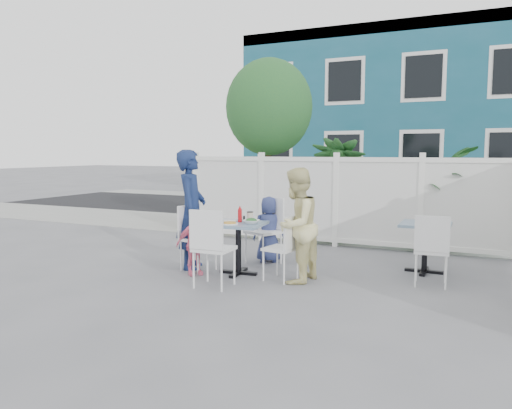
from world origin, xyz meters
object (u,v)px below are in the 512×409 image
at_px(main_table, 238,234).
at_px(utility_cabinet, 232,195).
at_px(man, 191,209).
at_px(chair_near, 211,243).
at_px(boy, 269,229).
at_px(woman, 296,225).
at_px(toddler, 194,244).
at_px(chair_back, 268,225).
at_px(spare_table, 425,234).
at_px(chair_left, 194,232).
at_px(chair_right, 286,243).

bearing_deg(main_table, utility_cabinet, 118.75).
distance_m(main_table, man, 0.86).
distance_m(utility_cabinet, chair_near, 5.42).
distance_m(chair_near, boy, 1.68).
xyz_separation_m(utility_cabinet, boy, (2.34, -3.24, -0.18)).
xyz_separation_m(woman, toddler, (-1.41, -0.25, -0.32)).
height_order(chair_back, woman, woman).
height_order(spare_table, man, man).
height_order(chair_left, man, man).
xyz_separation_m(utility_cabinet, chair_left, (1.56, -4.15, -0.15)).
xyz_separation_m(utility_cabinet, main_table, (2.26, -4.13, -0.13)).
height_order(main_table, spare_table, main_table).
distance_m(chair_back, man, 1.20).
bearing_deg(chair_back, toddler, 85.00).
bearing_deg(chair_back, chair_near, 111.56).
distance_m(man, toddler, 0.62).
bearing_deg(toddler, main_table, -24.54).
bearing_deg(utility_cabinet, boy, -47.72).
distance_m(chair_near, woman, 1.14).
bearing_deg(toddler, woman, -43.38).
relative_size(chair_right, man, 0.50).
bearing_deg(utility_cabinet, chair_right, -48.07).
bearing_deg(boy, spare_table, 164.90).
xyz_separation_m(chair_left, chair_right, (1.43, -0.05, -0.04)).
relative_size(main_table, boy, 0.73).
relative_size(main_table, chair_back, 0.75).
height_order(utility_cabinet, boy, utility_cabinet).
distance_m(main_table, chair_right, 0.73).
relative_size(main_table, toddler, 0.87).
height_order(chair_right, boy, boy).
bearing_deg(chair_near, chair_back, 85.52).
height_order(boy, toddler, boy).
height_order(spare_table, chair_back, chair_back).
distance_m(spare_table, chair_right, 2.04).
distance_m(spare_table, chair_back, 2.29).
bearing_deg(toddler, boy, 9.14).
distance_m(main_table, boy, 0.89).
height_order(utility_cabinet, chair_right, utility_cabinet).
bearing_deg(boy, chair_back, 66.92).
height_order(spare_table, boy, boy).
height_order(utility_cabinet, man, man).
bearing_deg(boy, chair_near, 65.33).
bearing_deg(boy, man, 20.87).
xyz_separation_m(chair_right, man, (-1.53, 0.13, 0.36)).
relative_size(utility_cabinet, woman, 0.92).
bearing_deg(man, boy, -67.88).
bearing_deg(spare_table, chair_near, -139.65).
bearing_deg(chair_near, man, 131.59).
relative_size(chair_right, chair_back, 0.87).
bearing_deg(chair_left, chair_back, 151.90).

